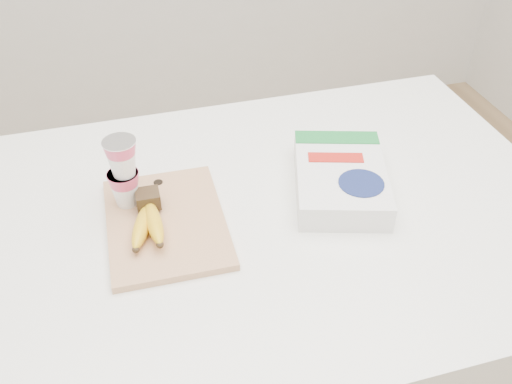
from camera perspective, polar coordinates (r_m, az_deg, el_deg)
room at (r=0.99m, az=-0.37°, el=13.06°), size 4.00×4.00×4.00m
table at (r=1.56m, az=-0.24°, el=-16.21°), size 1.34×0.90×1.01m
cutting_board at (r=1.16m, az=-8.98°, el=-3.04°), size 0.24×0.32×0.02m
bananas at (r=1.13m, az=-10.74°, el=-2.66°), size 0.08×0.17×0.05m
yogurt_stack at (r=1.16m, az=-13.16°, el=2.07°), size 0.07×0.07×0.15m
cereal_box at (r=1.24m, az=8.44°, el=1.37°), size 0.26×0.32×0.06m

